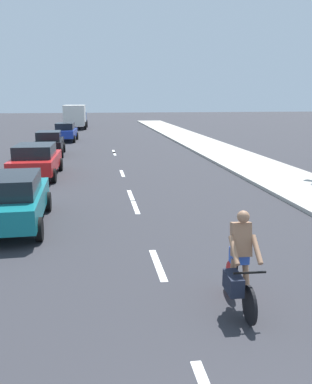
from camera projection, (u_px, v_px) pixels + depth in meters
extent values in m
plane|color=#2D2D33|center=(120.00, 168.00, 21.85)|extent=(160.00, 160.00, 0.00)
cube|color=#B2ADA3|center=(236.00, 158.00, 24.83)|extent=(3.60, 80.00, 0.14)
cube|color=white|center=(158.00, 264.00, 9.21)|extent=(0.16, 1.80, 0.01)
cube|color=white|center=(135.00, 207.00, 14.05)|extent=(0.16, 1.80, 0.01)
cube|color=white|center=(131.00, 195.00, 15.68)|extent=(0.16, 1.80, 0.01)
cube|color=white|center=(122.00, 173.00, 20.22)|extent=(0.16, 1.80, 0.01)
cube|color=white|center=(114.00, 154.00, 27.30)|extent=(0.16, 1.80, 0.01)
cube|color=white|center=(114.00, 152.00, 28.33)|extent=(0.16, 1.80, 0.01)
cylinder|color=black|center=(249.00, 305.00, 6.76)|extent=(0.08, 0.66, 0.66)
cylinder|color=red|center=(231.00, 278.00, 7.78)|extent=(0.08, 0.66, 0.66)
cube|color=black|center=(240.00, 281.00, 7.23)|extent=(0.08, 0.95, 0.04)
cylinder|color=black|center=(237.00, 264.00, 7.37)|extent=(0.03, 0.03, 0.48)
cube|color=black|center=(250.00, 273.00, 6.71)|extent=(0.56, 0.06, 0.03)
cube|color=#9E7051|center=(241.00, 239.00, 7.13)|extent=(0.35, 0.33, 0.63)
sphere|color=#9E7051|center=(243.00, 217.00, 6.97)|extent=(0.22, 0.22, 0.22)
cube|color=#2D51B7|center=(239.00, 256.00, 7.25)|extent=(0.33, 0.23, 0.28)
cube|color=black|center=(233.00, 283.00, 6.90)|extent=(0.26, 0.53, 0.32)
cylinder|color=#9E7051|center=(246.00, 273.00, 7.29)|extent=(0.12, 0.32, 0.62)
cylinder|color=#9E7051|center=(233.00, 274.00, 7.26)|extent=(0.12, 0.21, 0.63)
cylinder|color=#9E7051|center=(257.00, 249.00, 6.92)|extent=(0.11, 0.49, 0.41)
cylinder|color=#9E7051|center=(234.00, 250.00, 6.87)|extent=(0.11, 0.49, 0.41)
cube|color=#14727A|center=(11.00, 203.00, 11.85)|extent=(1.93, 4.38, 0.64)
cube|color=black|center=(8.00, 185.00, 11.50)|extent=(1.66, 2.29, 0.56)
cylinder|color=black|center=(48.00, 202.00, 13.50)|extent=(0.20, 0.64, 0.64)
cylinder|color=black|center=(39.00, 229.00, 10.68)|extent=(0.20, 0.64, 0.64)
cube|color=red|center=(36.00, 162.00, 19.25)|extent=(2.02, 4.62, 0.64)
cube|color=black|center=(35.00, 150.00, 18.89)|extent=(1.74, 2.42, 0.56)
cylinder|color=black|center=(22.00, 165.00, 20.71)|extent=(0.19, 0.64, 0.64)
cylinder|color=black|center=(61.00, 164.00, 20.96)|extent=(0.19, 0.64, 0.64)
cylinder|color=black|center=(9.00, 177.00, 17.70)|extent=(0.19, 0.64, 0.64)
cylinder|color=black|center=(54.00, 176.00, 17.95)|extent=(0.19, 0.64, 0.64)
cube|color=black|center=(50.00, 145.00, 26.50)|extent=(1.75, 4.01, 0.64)
cube|color=black|center=(49.00, 136.00, 26.17)|extent=(1.51, 2.09, 0.56)
cylinder|color=black|center=(39.00, 148.00, 27.74)|extent=(0.19, 0.64, 0.64)
cylinder|color=black|center=(64.00, 147.00, 28.01)|extent=(0.19, 0.64, 0.64)
cylinder|color=black|center=(34.00, 153.00, 25.15)|extent=(0.19, 0.64, 0.64)
cylinder|color=black|center=(62.00, 153.00, 25.42)|extent=(0.19, 0.64, 0.64)
cube|color=#1E389E|center=(66.00, 133.00, 34.91)|extent=(1.86, 4.03, 0.64)
cube|color=black|center=(65.00, 126.00, 34.58)|extent=(1.56, 2.12, 0.56)
cylinder|color=black|center=(58.00, 136.00, 36.21)|extent=(0.21, 0.65, 0.64)
cylinder|color=black|center=(77.00, 136.00, 36.37)|extent=(0.21, 0.65, 0.64)
cylinder|color=black|center=(54.00, 139.00, 33.62)|extent=(0.21, 0.65, 0.64)
cylinder|color=black|center=(74.00, 139.00, 33.77)|extent=(0.21, 0.65, 0.64)
cube|color=#23478C|center=(77.00, 118.00, 50.80)|extent=(2.45, 2.40, 1.40)
cube|color=silver|center=(75.00, 115.00, 47.81)|extent=(2.50, 4.22, 2.30)
cylinder|color=black|center=(67.00, 124.00, 50.70)|extent=(0.30, 0.91, 0.90)
cylinder|color=black|center=(86.00, 124.00, 51.00)|extent=(0.30, 0.91, 0.90)
cylinder|color=black|center=(64.00, 126.00, 46.93)|extent=(0.30, 0.91, 0.90)
cylinder|color=black|center=(85.00, 126.00, 47.23)|extent=(0.30, 0.91, 0.90)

